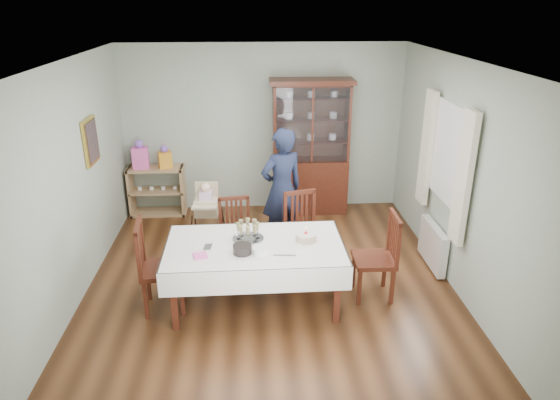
{
  "coord_description": "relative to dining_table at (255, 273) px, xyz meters",
  "views": [
    {
      "loc": [
        -0.2,
        -5.43,
        3.33
      ],
      "look_at": [
        0.14,
        0.2,
        1.03
      ],
      "focal_mm": 32.0,
      "sensor_mm": 36.0,
      "label": 1
    }
  ],
  "objects": [
    {
      "name": "gift_bag_orange",
      "position": [
        -1.39,
        2.69,
        0.58
      ],
      "size": [
        0.23,
        0.2,
        0.37
      ],
      "color": "orange",
      "rests_on": "sideboard"
    },
    {
      "name": "cutlery",
      "position": [
        -0.55,
        -0.04,
        0.38
      ],
      "size": [
        0.12,
        0.16,
        0.01
      ],
      "primitive_type": null,
      "rotation": [
        0.0,
        0.0,
        -0.09
      ],
      "color": "silver",
      "rests_on": "dining_table"
    },
    {
      "name": "napkin_stack",
      "position": [
        -0.58,
        -0.25,
        0.39
      ],
      "size": [
        0.18,
        0.18,
        0.02
      ],
      "primitive_type": "cube",
      "rotation": [
        0.0,
        0.0,
        0.27
      ],
      "color": "#F55AB4",
      "rests_on": "dining_table"
    },
    {
      "name": "plate_stack_dark",
      "position": [
        -0.13,
        -0.2,
        0.42
      ],
      "size": [
        0.25,
        0.25,
        0.1
      ],
      "primitive_type": "cylinder",
      "rotation": [
        0.0,
        0.0,
        -0.22
      ],
      "color": "black",
      "rests_on": "dining_table"
    },
    {
      "name": "curtain_right",
      "position": [
        2.35,
        1.35,
        1.07
      ],
      "size": [
        0.07,
        0.3,
        1.55
      ],
      "primitive_type": "cube",
      "color": "silver",
      "rests_on": "room_shell"
    },
    {
      "name": "picture_frame",
      "position": [
        -2.03,
        1.23,
        1.27
      ],
      "size": [
        0.04,
        0.48,
        0.58
      ],
      "primitive_type": "cube",
      "color": "gold",
      "rests_on": "room_shell"
    },
    {
      "name": "curtain_left",
      "position": [
        2.35,
        0.11,
        1.07
      ],
      "size": [
        0.07,
        0.3,
        1.55
      ],
      "primitive_type": "cube",
      "color": "silver",
      "rests_on": "room_shell"
    },
    {
      "name": "chair_end_right",
      "position": [
        1.41,
        0.07,
        -0.07
      ],
      "size": [
        0.48,
        0.48,
        1.04
      ],
      "rotation": [
        0.0,
        0.0,
        -1.59
      ],
      "color": "#492012",
      "rests_on": "floor"
    },
    {
      "name": "cake_knife",
      "position": [
        0.32,
        -0.28,
        0.38
      ],
      "size": [
        0.25,
        0.04,
        0.01
      ],
      "primitive_type": "cube",
      "rotation": [
        0.0,
        0.0,
        -0.08
      ],
      "color": "silver",
      "rests_on": "dining_table"
    },
    {
      "name": "champagne_tray",
      "position": [
        -0.07,
        0.13,
        0.44
      ],
      "size": [
        0.36,
        0.36,
        0.22
      ],
      "color": "silver",
      "rests_on": "dining_table"
    },
    {
      "name": "chair_end_left",
      "position": [
        -1.06,
        -0.03,
        -0.06
      ],
      "size": [
        0.53,
        0.53,
        1.08
      ],
      "rotation": [
        0.0,
        0.0,
        1.68
      ],
      "color": "#492012",
      "rests_on": "floor"
    },
    {
      "name": "room_shell",
      "position": [
        0.19,
        0.96,
        1.32
      ],
      "size": [
        5.0,
        5.0,
        5.0
      ],
      "color": "#9EAA99",
      "rests_on": "floor"
    },
    {
      "name": "birthday_cake",
      "position": [
        0.58,
        0.04,
        0.42
      ],
      "size": [
        0.27,
        0.27,
        0.18
      ],
      "color": "white",
      "rests_on": "dining_table"
    },
    {
      "name": "chair_far_right",
      "position": [
        0.65,
        0.79,
        -0.08
      ],
      "size": [
        0.56,
        0.56,
        1.02
      ],
      "rotation": [
        0.0,
        0.0,
        0.26
      ],
      "color": "#492012",
      "rests_on": "floor"
    },
    {
      "name": "chair_far_left",
      "position": [
        -0.23,
        0.82,
        -0.1
      ],
      "size": [
        0.47,
        0.47,
        0.95
      ],
      "rotation": [
        0.0,
        0.0,
        0.12
      ],
      "color": "#492012",
      "rests_on": "floor"
    },
    {
      "name": "high_chair",
      "position": [
        -0.65,
        1.45,
        -0.0
      ],
      "size": [
        0.46,
        0.46,
        0.98
      ],
      "rotation": [
        0.0,
        0.0,
        -0.05
      ],
      "color": "black",
      "rests_on": "floor"
    },
    {
      "name": "dining_table",
      "position": [
        0.0,
        0.0,
        0.0
      ],
      "size": [
        2.01,
        1.18,
        0.76
      ],
      "rotation": [
        0.0,
        0.0,
        0.01
      ],
      "color": "#492012",
      "rests_on": "floor"
    },
    {
      "name": "woman",
      "position": [
        0.39,
        1.43,
        0.48
      ],
      "size": [
        0.75,
        0.64,
        1.73
      ],
      "primitive_type": "imported",
      "rotation": [
        0.0,
        0.0,
        3.58
      ],
      "color": "#151B31",
      "rests_on": "floor"
    },
    {
      "name": "floor",
      "position": [
        0.19,
        0.43,
        -0.38
      ],
      "size": [
        5.0,
        5.0,
        0.0
      ],
      "primitive_type": "plane",
      "color": "#593319",
      "rests_on": "ground"
    },
    {
      "name": "sideboard",
      "position": [
        -1.56,
        2.71,
        0.02
      ],
      "size": [
        0.9,
        0.38,
        0.8
      ],
      "color": "tan",
      "rests_on": "floor"
    },
    {
      "name": "window",
      "position": [
        2.41,
        0.73,
        1.17
      ],
      "size": [
        0.04,
        1.02,
        1.22
      ],
      "primitive_type": "cube",
      "color": "white",
      "rests_on": "room_shell"
    },
    {
      "name": "china_cabinet",
      "position": [
        0.94,
        2.69,
        0.74
      ],
      "size": [
        1.3,
        0.48,
        2.18
      ],
      "color": "#492012",
      "rests_on": "floor"
    },
    {
      "name": "radiator",
      "position": [
        2.35,
        0.73,
        -0.08
      ],
      "size": [
        0.1,
        0.8,
        0.55
      ],
      "primitive_type": "cube",
      "color": "white",
      "rests_on": "floor"
    },
    {
      "name": "plate_stack_white",
      "position": [
        0.07,
        -0.23,
        0.42
      ],
      "size": [
        0.25,
        0.25,
        0.08
      ],
      "primitive_type": "cylinder",
      "rotation": [
        0.0,
        0.0,
        -0.42
      ],
      "color": "white",
      "rests_on": "dining_table"
    },
    {
      "name": "gift_bag_pink",
      "position": [
        -1.77,
        2.69,
        0.62
      ],
      "size": [
        0.27,
        0.19,
        0.46
      ],
      "color": "#F55AB4",
      "rests_on": "sideboard"
    }
  ]
}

